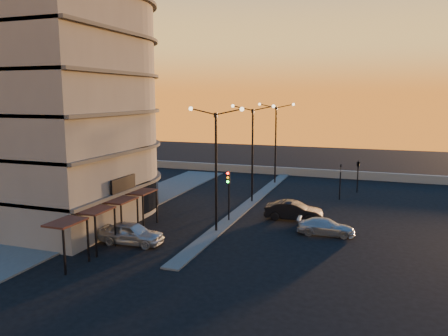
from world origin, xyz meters
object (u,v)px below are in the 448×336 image
car_hatchback (131,233)px  car_sedan (294,211)px  traffic_light_main (228,188)px  car_wagon (326,227)px  streetlamp_mid (252,146)px

car_hatchback → car_sedan: bearing=-47.0°
traffic_light_main → car_wagon: size_ratio=1.00×
car_sedan → car_hatchback: bearing=133.0°
car_hatchback → car_wagon: car_hatchback is taller
streetlamp_mid → traffic_light_main: size_ratio=2.24×
streetlamp_mid → traffic_light_main: streetlamp_mid is taller
traffic_light_main → car_hatchback: traffic_light_main is taller
car_wagon → streetlamp_mid: bearing=41.6°
streetlamp_mid → car_sedan: 8.45m
car_hatchback → car_wagon: bearing=-64.6°
car_wagon → car_hatchback: bearing=114.1°
car_sedan → car_wagon: bearing=-138.3°
streetlamp_mid → car_sedan: streetlamp_mid is taller
streetlamp_mid → car_sedan: (5.00, -4.83, -4.81)m
streetlamp_mid → traffic_light_main: 7.62m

